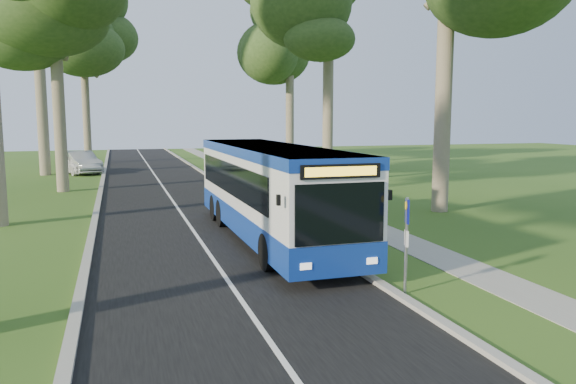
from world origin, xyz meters
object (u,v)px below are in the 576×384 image
bus_shelter (330,174)px  litter_bin (296,207)px  bus (270,192)px  bus_stop_sign (407,234)px  car_white (77,164)px  car_silver (81,162)px

bus_shelter → litter_bin: bus_shelter is taller
litter_bin → bus: bearing=-119.2°
bus_stop_sign → litter_bin: bearing=104.6°
bus → car_white: bus is taller
bus → litter_bin: bus is taller
bus_stop_sign → car_white: bearing=123.6°
car_white → car_silver: car_silver is taller
bus_stop_sign → litter_bin: size_ratio=2.51×
bus → car_white: 26.96m
bus → bus_stop_sign: bearing=-77.7°
bus_stop_sign → car_silver: bearing=123.1°
litter_bin → car_white: 24.16m
bus_stop_sign → bus_shelter: (1.65, 9.11, 0.45)m
litter_bin → car_silver: car_silver is taller
bus_stop_sign → bus_shelter: size_ratio=0.66×
bus_stop_sign → car_white: size_ratio=0.53×
car_white → bus: bearing=-95.1°
car_silver → car_white: bearing=-160.6°
bus_stop_sign → litter_bin: bus_stop_sign is taller
bus_shelter → litter_bin: (-1.07, 1.13, -1.43)m
car_silver → bus_shelter: bearing=-85.9°
bus_stop_sign → bus_shelter: bearing=97.6°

